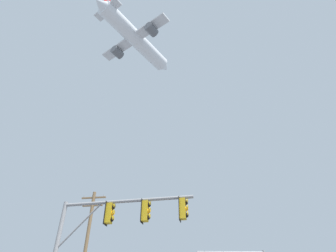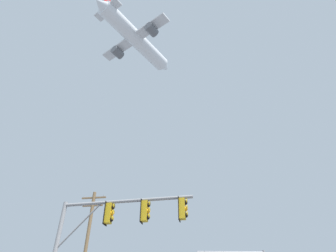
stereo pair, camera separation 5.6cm
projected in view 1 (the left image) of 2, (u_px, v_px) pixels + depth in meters
The scene contains 2 objects.
signal_pole_near at pixel (111, 228), 12.12m from camera, with size 6.30×0.64×6.04m.
airplane at pixel (136, 39), 51.94m from camera, with size 14.40×18.65×5.45m.
Camera 1 is at (0.98, -4.99, 1.51)m, focal length 29.20 mm.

